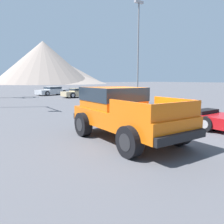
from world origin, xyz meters
TOP-DOWN VIEW (x-y plane):
  - ground_plane at (0.00, 0.00)m, footprint 320.00×320.00m
  - orange_pickup_truck at (-0.48, 0.66)m, footprint 2.46×4.93m
  - red_convertible_car at (3.86, 0.83)m, footprint 2.05×4.33m
  - parked_car_silver at (5.08, 24.99)m, footprint 4.91×3.03m
  - parked_car_tan at (6.52, 19.20)m, footprint 4.38×2.05m
  - street_lamp_post at (7.97, 9.72)m, footprint 0.90×0.24m
  - distant_mountain_range at (19.32, 116.95)m, footprint 149.65×76.15m

SIDE VIEW (x-z plane):
  - ground_plane at x=0.00m, z-range 0.00..0.00m
  - red_convertible_car at x=3.86m, z-range -0.12..0.96m
  - parked_car_tan at x=6.52m, z-range 0.02..1.15m
  - parked_car_silver at x=5.08m, z-range 0.02..1.20m
  - orange_pickup_truck at x=-0.48m, z-range 0.13..2.02m
  - street_lamp_post at x=7.97m, z-range 0.80..9.80m
  - distant_mountain_range at x=19.32m, z-range -2.64..18.80m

